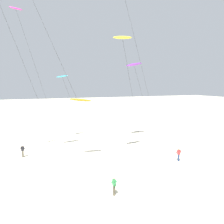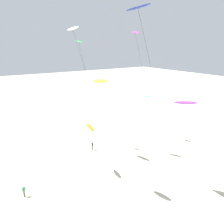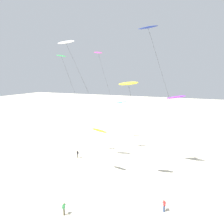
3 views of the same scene
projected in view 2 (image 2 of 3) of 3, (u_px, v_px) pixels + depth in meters
The scene contains 11 objects.
ground_plane at pixel (52, 185), 31.91m from camera, with size 260.00×260.00×0.00m, color beige.
kite_white at pixel (73, 30), 34.05m from camera, with size 11.24×2.48×22.21m.
kite_green at pixel (80, 46), 37.96m from camera, with size 7.87×1.74×20.20m.
kite_cyan at pixel (146, 98), 37.74m from camera, with size 5.04×1.70×11.18m.
kite_magenta at pixel (136, 35), 41.31m from camera, with size 7.40×1.58×21.88m.
kite_orange at pixel (90, 128), 32.75m from camera, with size 4.60×1.15×8.00m.
kite_purple at pixel (185, 103), 26.09m from camera, with size 6.23×1.49×13.34m.
kite_yellow at pixel (100, 82), 25.82m from camera, with size 4.82×1.31×15.71m.
kite_navy at pixel (139, 10), 24.32m from camera, with size 9.38×2.41×23.65m.
kite_flyer_middle at pixel (93, 146), 42.29m from camera, with size 0.66×0.64×1.67m.
kite_flyer_furthest at pixel (24, 191), 29.18m from camera, with size 0.57×0.60×1.67m.
Camera 2 is at (27.78, -7.70, 19.33)m, focal length 35.61 mm.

